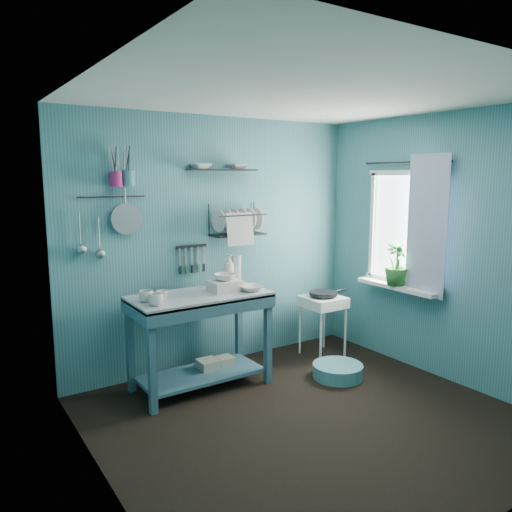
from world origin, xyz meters
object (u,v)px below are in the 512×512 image
utensil_cup_magenta (116,179)px  colander (126,219)px  water_bottle (236,269)px  work_counter (200,341)px  wash_tub (225,286)px  storage_tin_large (208,371)px  hotplate_stand (323,326)px  mug_mid (162,296)px  mug_right (146,296)px  storage_tin_small (225,367)px  soap_bottle (229,269)px  dish_rack (238,220)px  frying_pan (323,293)px  floor_basin (338,371)px  utensil_cup_teal (129,178)px  mug_left (156,300)px  potted_plant (397,264)px

utensil_cup_magenta → colander: utensil_cup_magenta is taller
water_bottle → colander: 1.17m
work_counter → colander: size_ratio=4.40×
wash_tub → storage_tin_large: size_ratio=1.27×
hotplate_stand → utensil_cup_magenta: size_ratio=4.96×
mug_mid → mug_right: mug_right is taller
hotplate_stand → storage_tin_small: (-1.18, 0.06, -0.22)m
work_counter → storage_tin_large: (0.10, 0.05, -0.33)m
soap_bottle → colander: bearing=166.4°
dish_rack → storage_tin_large: size_ratio=2.50×
frying_pan → colander: (-1.98, 0.40, 0.86)m
storage_tin_large → floor_basin: bearing=-28.0°
mug_right → frying_pan: (1.98, 0.02, -0.24)m
mug_mid → frying_pan: size_ratio=0.33×
mug_mid → wash_tub: wash_tub is taller
frying_pan → storage_tin_small: (-1.18, 0.06, -0.58)m
soap_bottle → dish_rack: 0.52m
soap_bottle → colander: size_ratio=1.07×
frying_pan → wash_tub: bearing=-178.0°
work_counter → mug_mid: 0.62m
utensil_cup_teal → colander: 0.36m
mug_left → utensil_cup_teal: (0.01, 0.55, 0.98)m
water_bottle → colander: (-1.02, 0.20, 0.53)m
mug_mid → mug_right: 0.13m
mug_right → utensil_cup_teal: utensil_cup_teal is taller
frying_pan → utensil_cup_teal: bearing=169.2°
wash_tub → storage_tin_large: 0.83m
mug_left → water_bottle: bearing=20.8°
mug_mid → utensil_cup_teal: bearing=101.5°
work_counter → potted_plant: potted_plant is taller
dish_rack → utensil_cup_teal: utensil_cup_teal is taller
mug_mid → frying_pan: (1.86, 0.08, -0.24)m
mug_mid → hotplate_stand: (1.86, 0.08, -0.60)m
mug_mid → utensil_cup_teal: 1.08m
dish_rack → water_bottle: bearing=-135.8°
soap_bottle → utensil_cup_teal: (-0.89, 0.19, 0.88)m
mug_mid → storage_tin_small: (0.68, 0.14, -0.82)m
dish_rack → floor_basin: (0.58, -0.88, -1.42)m
utensil_cup_teal → dish_rack: bearing=-2.6°
wash_tub → frying_pan: wash_tub is taller
potted_plant → storage_tin_small: bearing=157.9°
mug_left → storage_tin_large: 1.02m
mug_left → water_bottle: (1.00, 0.38, 0.09)m
utensil_cup_teal → storage_tin_large: utensil_cup_teal is taller
mug_left → utensil_cup_magenta: (-0.11, 0.55, 0.97)m
work_counter → floor_basin: size_ratio=2.56×
potted_plant → storage_tin_large: bearing=160.9°
soap_bottle → water_bottle: soap_bottle is taller
potted_plant → storage_tin_small: (-1.61, 0.66, -0.95)m
colander → storage_tin_small: colander is taller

